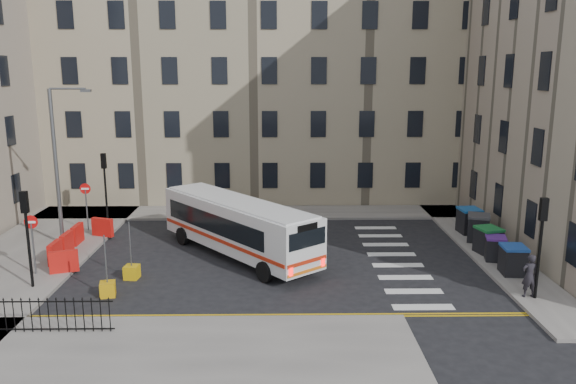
{
  "coord_description": "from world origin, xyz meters",
  "views": [
    {
      "loc": [
        -1.57,
        -26.34,
        9.08
      ],
      "look_at": [
        -1.18,
        1.42,
        3.0
      ],
      "focal_mm": 35.0,
      "sensor_mm": 36.0,
      "label": 1
    }
  ],
  "objects_px": {
    "wheelie_bin_b": "(495,248)",
    "bollard_yellow": "(132,272)",
    "bollard_chevron": "(108,289)",
    "bus": "(237,225)",
    "wheelie_bin_d": "(478,228)",
    "streetlamp": "(56,165)",
    "pedestrian": "(530,276)",
    "wheelie_bin_c": "(488,240)",
    "wheelie_bin_a": "(513,260)",
    "wheelie_bin_e": "(469,220)"
  },
  "relations": [
    {
      "from": "streetlamp",
      "to": "bollard_yellow",
      "type": "relative_size",
      "value": 13.57
    },
    {
      "from": "pedestrian",
      "to": "bollard_yellow",
      "type": "relative_size",
      "value": 2.97
    },
    {
      "from": "wheelie_bin_a",
      "to": "wheelie_bin_c",
      "type": "bearing_deg",
      "value": 95.53
    },
    {
      "from": "pedestrian",
      "to": "bollard_chevron",
      "type": "bearing_deg",
      "value": -6.41
    },
    {
      "from": "streetlamp",
      "to": "bollard_yellow",
      "type": "xyz_separation_m",
      "value": [
        4.84,
        -4.75,
        -4.04
      ]
    },
    {
      "from": "wheelie_bin_d",
      "to": "bollard_yellow",
      "type": "height_order",
      "value": "wheelie_bin_d"
    },
    {
      "from": "wheelie_bin_b",
      "to": "streetlamp",
      "type": "bearing_deg",
      "value": -173.26
    },
    {
      "from": "pedestrian",
      "to": "bollard_yellow",
      "type": "height_order",
      "value": "pedestrian"
    },
    {
      "from": "streetlamp",
      "to": "pedestrian",
      "type": "height_order",
      "value": "streetlamp"
    },
    {
      "from": "bus",
      "to": "wheelie_bin_b",
      "type": "distance_m",
      "value": 12.46
    },
    {
      "from": "pedestrian",
      "to": "bollard_yellow",
      "type": "xyz_separation_m",
      "value": [
        -16.53,
        2.63,
        -0.74
      ]
    },
    {
      "from": "wheelie_bin_c",
      "to": "pedestrian",
      "type": "xyz_separation_m",
      "value": [
        -0.35,
        -5.47,
        0.23
      ]
    },
    {
      "from": "bus",
      "to": "streetlamp",
      "type": "bearing_deg",
      "value": 130.02
    },
    {
      "from": "streetlamp",
      "to": "wheelie_bin_d",
      "type": "distance_m",
      "value": 22.21
    },
    {
      "from": "streetlamp",
      "to": "wheelie_bin_e",
      "type": "distance_m",
      "value": 22.28
    },
    {
      "from": "wheelie_bin_a",
      "to": "wheelie_bin_e",
      "type": "relative_size",
      "value": 0.93
    },
    {
      "from": "wheelie_bin_b",
      "to": "pedestrian",
      "type": "bearing_deg",
      "value": -79.77
    },
    {
      "from": "bus",
      "to": "bollard_yellow",
      "type": "relative_size",
      "value": 15.55
    },
    {
      "from": "pedestrian",
      "to": "wheelie_bin_b",
      "type": "bearing_deg",
      "value": -98.37
    },
    {
      "from": "bus",
      "to": "bollard_yellow",
      "type": "bearing_deg",
      "value": 174.53
    },
    {
      "from": "pedestrian",
      "to": "wheelie_bin_a",
      "type": "bearing_deg",
      "value": -103.34
    },
    {
      "from": "wheelie_bin_a",
      "to": "pedestrian",
      "type": "xyz_separation_m",
      "value": [
        -0.42,
        -2.59,
        0.24
      ]
    },
    {
      "from": "bus",
      "to": "wheelie_bin_b",
      "type": "xyz_separation_m",
      "value": [
        12.37,
        -1.2,
        -0.87
      ]
    },
    {
      "from": "bus",
      "to": "pedestrian",
      "type": "height_order",
      "value": "bus"
    },
    {
      "from": "pedestrian",
      "to": "wheelie_bin_c",
      "type": "bearing_deg",
      "value": -97.88
    },
    {
      "from": "pedestrian",
      "to": "bollard_chevron",
      "type": "relative_size",
      "value": 2.97
    },
    {
      "from": "wheelie_bin_c",
      "to": "bollard_yellow",
      "type": "xyz_separation_m",
      "value": [
        -16.88,
        -2.85,
        -0.52
      ]
    },
    {
      "from": "wheelie_bin_a",
      "to": "wheelie_bin_e",
      "type": "xyz_separation_m",
      "value": [
        0.17,
        6.45,
        0.05
      ]
    },
    {
      "from": "wheelie_bin_d",
      "to": "pedestrian",
      "type": "xyz_separation_m",
      "value": [
        -0.57,
        -7.54,
        0.17
      ]
    },
    {
      "from": "bus",
      "to": "wheelie_bin_d",
      "type": "xyz_separation_m",
      "value": [
        12.62,
        1.88,
        -0.74
      ]
    },
    {
      "from": "bus",
      "to": "bollard_chevron",
      "type": "height_order",
      "value": "bus"
    },
    {
      "from": "streetlamp",
      "to": "bollard_chevron",
      "type": "bearing_deg",
      "value": -57.01
    },
    {
      "from": "wheelie_bin_b",
      "to": "bollard_yellow",
      "type": "relative_size",
      "value": 2.09
    },
    {
      "from": "bus",
      "to": "pedestrian",
      "type": "xyz_separation_m",
      "value": [
        12.05,
        -5.66,
        -0.56
      ]
    },
    {
      "from": "wheelie_bin_a",
      "to": "bollard_yellow",
      "type": "xyz_separation_m",
      "value": [
        -16.94,
        0.04,
        -0.5
      ]
    },
    {
      "from": "wheelie_bin_a",
      "to": "bollard_chevron",
      "type": "relative_size",
      "value": 2.16
    },
    {
      "from": "wheelie_bin_c",
      "to": "bollard_chevron",
      "type": "relative_size",
      "value": 2.36
    },
    {
      "from": "wheelie_bin_d",
      "to": "wheelie_bin_c",
      "type": "bearing_deg",
      "value": -77.04
    },
    {
      "from": "pedestrian",
      "to": "bollard_chevron",
      "type": "height_order",
      "value": "pedestrian"
    },
    {
      "from": "bus",
      "to": "wheelie_bin_c",
      "type": "height_order",
      "value": "bus"
    },
    {
      "from": "wheelie_bin_e",
      "to": "bollard_chevron",
      "type": "relative_size",
      "value": 2.33
    },
    {
      "from": "wheelie_bin_d",
      "to": "bollard_chevron",
      "type": "xyz_separation_m",
      "value": [
        -17.58,
        -6.88,
        -0.57
      ]
    },
    {
      "from": "wheelie_bin_d",
      "to": "bollard_yellow",
      "type": "distance_m",
      "value": 17.8
    },
    {
      "from": "bollard_yellow",
      "to": "wheelie_bin_e",
      "type": "bearing_deg",
      "value": 20.56
    },
    {
      "from": "wheelie_bin_a",
      "to": "bollard_yellow",
      "type": "height_order",
      "value": "wheelie_bin_a"
    },
    {
      "from": "pedestrian",
      "to": "bollard_yellow",
      "type": "distance_m",
      "value": 16.75
    },
    {
      "from": "wheelie_bin_b",
      "to": "bollard_chevron",
      "type": "relative_size",
      "value": 2.09
    },
    {
      "from": "wheelie_bin_d",
      "to": "streetlamp",
      "type": "bearing_deg",
      "value": -160.48
    },
    {
      "from": "wheelie_bin_c",
      "to": "bus",
      "type": "bearing_deg",
      "value": 164.67
    },
    {
      "from": "bollard_chevron",
      "to": "pedestrian",
      "type": "bearing_deg",
      "value": -2.21
    }
  ]
}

